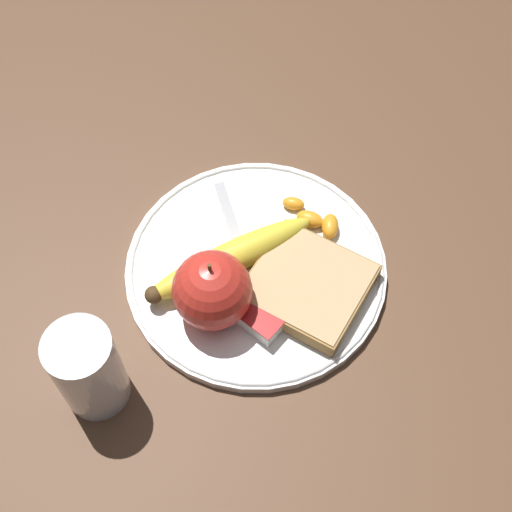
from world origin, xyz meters
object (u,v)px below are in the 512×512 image
(fork, at_px, (245,262))
(jam_packet, at_px, (262,318))
(banana, at_px, (230,259))
(bread_slice, at_px, (308,285))
(apple, at_px, (211,290))
(plate, at_px, (256,267))
(juice_glass, at_px, (89,371))

(fork, distance_m, jam_packet, 0.08)
(banana, distance_m, fork, 0.02)
(bread_slice, bearing_deg, apple, 51.88)
(fork, bearing_deg, jam_packet, -1.90)
(banana, xyz_separation_m, fork, (-0.01, -0.01, -0.02))
(plate, relative_size, apple, 3.14)
(apple, bearing_deg, banana, -68.69)
(plate, distance_m, apple, 0.08)
(banana, distance_m, bread_slice, 0.09)
(juice_glass, bearing_deg, apple, -102.73)
(juice_glass, relative_size, jam_packet, 2.33)
(bread_slice, relative_size, jam_packet, 2.86)
(banana, height_order, jam_packet, banana)
(bread_slice, bearing_deg, plate, 10.43)
(juice_glass, height_order, banana, juice_glass)
(plate, xyz_separation_m, fork, (0.01, 0.01, 0.01))
(banana, bearing_deg, fork, -124.09)
(jam_packet, bearing_deg, banana, -22.84)
(plate, xyz_separation_m, apple, (0.00, 0.07, 0.05))
(banana, bearing_deg, bread_slice, -159.48)
(plate, bearing_deg, banana, 43.39)
(apple, bearing_deg, jam_packet, -158.33)
(banana, bearing_deg, jam_packet, 157.16)
(banana, distance_m, jam_packet, 0.08)
(banana, relative_size, fork, 1.17)
(bread_slice, relative_size, fork, 0.81)
(plate, height_order, juice_glass, juice_glass)
(apple, xyz_separation_m, banana, (0.02, -0.05, -0.02))
(bread_slice, height_order, jam_packet, same)
(bread_slice, xyz_separation_m, jam_packet, (0.01, 0.06, -0.00))
(juice_glass, relative_size, fork, 0.66)
(plate, xyz_separation_m, jam_packet, (-0.05, 0.05, 0.01))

